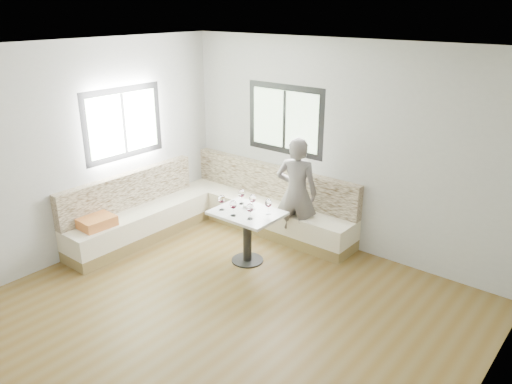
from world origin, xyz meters
TOP-DOWN VIEW (x-y plane):
  - room at (-0.08, 0.08)m, footprint 5.01×5.01m
  - banquette at (-1.59, 1.62)m, footprint 2.90×2.80m
  - table at (-0.60, 1.29)m, footprint 0.86×0.67m
  - person at (-0.39, 2.09)m, footprint 0.66×0.55m
  - olive_ramekin at (-0.70, 1.40)m, footprint 0.10×0.10m
  - wine_glass_a at (-0.89, 1.13)m, footprint 0.09×0.09m
  - wine_glass_b at (-0.65, 1.09)m, footprint 0.09×0.09m
  - wine_glass_c at (-0.43, 1.14)m, footprint 0.09×0.09m
  - wine_glass_d at (-0.60, 1.40)m, footprint 0.09×0.09m
  - wine_glass_e at (-0.35, 1.41)m, footprint 0.09×0.09m
  - wine_glass_f at (-0.83, 1.45)m, footprint 0.09×0.09m

SIDE VIEW (x-z plane):
  - banquette at x=-1.59m, z-range -0.14..0.81m
  - table at x=-0.60m, z-range 0.18..0.88m
  - olive_ramekin at x=-0.70m, z-range 0.71..0.74m
  - person at x=-0.39m, z-range 0.00..1.56m
  - wine_glass_a at x=-0.89m, z-range 0.75..0.95m
  - wine_glass_b at x=-0.65m, z-range 0.75..0.95m
  - wine_glass_c at x=-0.43m, z-range 0.75..0.95m
  - wine_glass_d at x=-0.60m, z-range 0.75..0.95m
  - wine_glass_e at x=-0.35m, z-range 0.75..0.95m
  - wine_glass_f at x=-0.83m, z-range 0.75..0.95m
  - room at x=-0.08m, z-range 0.01..2.82m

